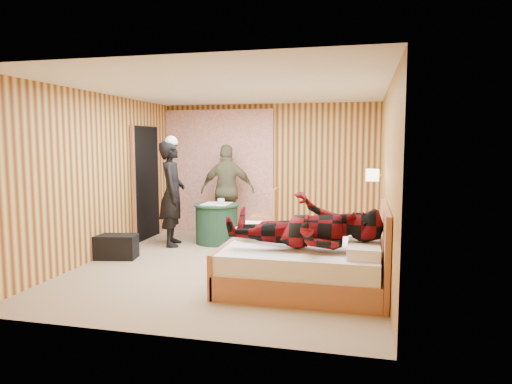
% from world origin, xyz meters
% --- Properties ---
extents(floor, '(4.20, 5.00, 0.01)m').
position_xyz_m(floor, '(0.00, 0.00, 0.00)').
color(floor, '#9E8067').
rests_on(floor, ground).
extents(ceiling, '(4.20, 5.00, 0.01)m').
position_xyz_m(ceiling, '(0.00, 0.00, 2.50)').
color(ceiling, white).
rests_on(ceiling, wall_back).
extents(wall_back, '(4.20, 0.02, 2.50)m').
position_xyz_m(wall_back, '(0.00, 2.50, 1.25)').
color(wall_back, '#F4CA5D').
rests_on(wall_back, floor).
extents(wall_left, '(0.02, 5.00, 2.50)m').
position_xyz_m(wall_left, '(-2.10, 0.00, 1.25)').
color(wall_left, '#F4CA5D').
rests_on(wall_left, floor).
extents(wall_right, '(0.02, 5.00, 2.50)m').
position_xyz_m(wall_right, '(2.10, 0.00, 1.25)').
color(wall_right, '#F4CA5D').
rests_on(wall_right, floor).
extents(curtain, '(2.20, 0.08, 2.40)m').
position_xyz_m(curtain, '(-1.00, 2.43, 1.20)').
color(curtain, silver).
rests_on(curtain, floor).
extents(doorway, '(0.06, 0.90, 2.05)m').
position_xyz_m(doorway, '(-2.06, 1.40, 1.02)').
color(doorway, black).
rests_on(doorway, floor).
extents(wall_lamp, '(0.26, 0.24, 0.16)m').
position_xyz_m(wall_lamp, '(1.92, 0.45, 1.30)').
color(wall_lamp, gold).
rests_on(wall_lamp, wall_right).
extents(bed, '(1.94, 1.48, 1.02)m').
position_xyz_m(bed, '(1.13, -0.78, 0.30)').
color(bed, '#BC744D').
rests_on(bed, floor).
extents(nightstand, '(0.38, 0.52, 0.50)m').
position_xyz_m(nightstand, '(1.88, 0.42, 0.26)').
color(nightstand, '#BC744D').
rests_on(nightstand, floor).
extents(round_table, '(0.79, 0.79, 0.70)m').
position_xyz_m(round_table, '(-0.69, 1.32, 0.35)').
color(round_table, '#1F432F').
rests_on(round_table, floor).
extents(chair_far, '(0.55, 0.55, 0.93)m').
position_xyz_m(chair_far, '(-0.72, 1.95, 0.54)').
color(chair_far, '#BC744D').
rests_on(chair_far, floor).
extents(chair_near, '(0.45, 0.45, 0.97)m').
position_xyz_m(chair_near, '(0.21, 1.49, 0.56)').
color(chair_near, '#BC744D').
rests_on(chair_near, floor).
extents(duffel_bag, '(0.70, 0.46, 0.36)m').
position_xyz_m(duffel_bag, '(-1.85, -0.07, 0.18)').
color(duffel_bag, black).
rests_on(duffel_bag, floor).
extents(sneaker_left, '(0.32, 0.22, 0.13)m').
position_xyz_m(sneaker_left, '(-0.10, 1.02, 0.07)').
color(sneaker_left, white).
rests_on(sneaker_left, floor).
extents(sneaker_right, '(0.26, 0.19, 0.11)m').
position_xyz_m(sneaker_right, '(-0.14, 1.01, 0.05)').
color(sneaker_right, white).
rests_on(sneaker_right, floor).
extents(woman_standing, '(0.61, 0.75, 1.79)m').
position_xyz_m(woman_standing, '(-1.36, 0.98, 0.90)').
color(woman_standing, black).
rests_on(woman_standing, floor).
extents(man_at_table, '(1.07, 0.58, 1.72)m').
position_xyz_m(man_at_table, '(-0.69, 1.98, 0.86)').
color(man_at_table, brown).
rests_on(man_at_table, floor).
extents(man_on_bed, '(0.86, 0.67, 1.77)m').
position_xyz_m(man_on_bed, '(1.15, -1.01, 0.94)').
color(man_on_bed, '#64090D').
rests_on(man_on_bed, bed).
extents(book_lower, '(0.24, 0.27, 0.02)m').
position_xyz_m(book_lower, '(1.88, 0.37, 0.51)').
color(book_lower, white).
rests_on(book_lower, nightstand).
extents(book_upper, '(0.18, 0.23, 0.02)m').
position_xyz_m(book_upper, '(1.88, 0.37, 0.53)').
color(book_upper, white).
rests_on(book_upper, nightstand).
extents(cup_nightstand, '(0.13, 0.13, 0.09)m').
position_xyz_m(cup_nightstand, '(1.88, 0.55, 0.55)').
color(cup_nightstand, white).
rests_on(cup_nightstand, nightstand).
extents(cup_table, '(0.13, 0.13, 0.10)m').
position_xyz_m(cup_table, '(-0.59, 1.27, 0.75)').
color(cup_table, white).
rests_on(cup_table, round_table).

